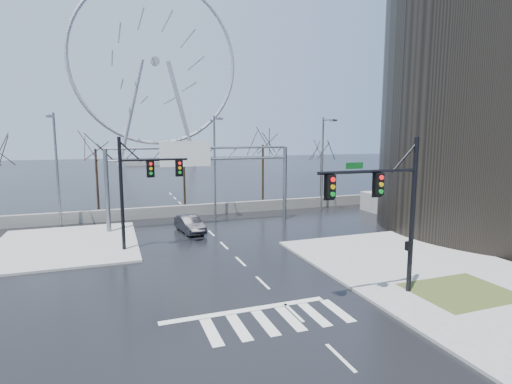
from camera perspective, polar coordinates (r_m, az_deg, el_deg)
name	(u,v)px	position (r m, az deg, el deg)	size (l,w,h in m)	color
ground	(263,283)	(22.65, 0.96, -12.83)	(260.00, 260.00, 0.00)	black
sidewalk_right_ext	(388,253)	(29.09, 18.39, -8.32)	(12.00, 10.00, 0.15)	gray
sidewalk_far	(66,245)	(32.92, -25.49, -6.79)	(10.00, 12.00, 0.15)	gray
grass_strip	(461,291)	(23.56, 27.26, -12.51)	(5.00, 4.00, 0.02)	#36431C
tower_podium	(509,208)	(46.46, 32.41, -1.95)	(22.00, 18.00, 2.00)	gray
barrier_wall	(193,210)	(41.16, -9.05, -2.56)	(52.00, 0.50, 1.10)	slate
signal_mast_near	(391,202)	(20.47, 18.76, -1.37)	(5.52, 0.41, 8.00)	black
signal_mast_far	(138,183)	(28.95, -16.48, 1.31)	(4.72, 0.41, 8.00)	black
sign_gantry	(198,169)	(35.57, -8.25, 3.33)	(16.36, 0.40, 7.60)	slate
streetlight_left	(56,161)	(38.23, -26.66, 3.94)	(0.50, 2.55, 10.00)	slate
streetlight_mid	(215,158)	(39.17, -5.82, 4.83)	(0.50, 2.55, 10.00)	slate
streetlight_right	(324,156)	(43.68, 9.68, 5.09)	(0.50, 2.55, 10.00)	slate
tree_left	(96,157)	(43.33, -21.92, 4.72)	(3.75, 3.75, 7.50)	black
tree_center	(184,162)	(44.99, -10.28, 4.25)	(3.25, 3.25, 6.50)	black
tree_right	(263,152)	(46.36, 0.99, 5.78)	(3.90, 3.90, 7.80)	black
tree_far_right	(322,157)	(50.25, 9.36, 4.94)	(3.40, 3.40, 6.80)	black
ferris_wheel	(155,68)	(116.84, -14.18, 16.74)	(45.00, 6.00, 50.91)	gray
car	(190,224)	(34.05, -9.44, -4.55)	(1.48, 4.25, 1.40)	black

